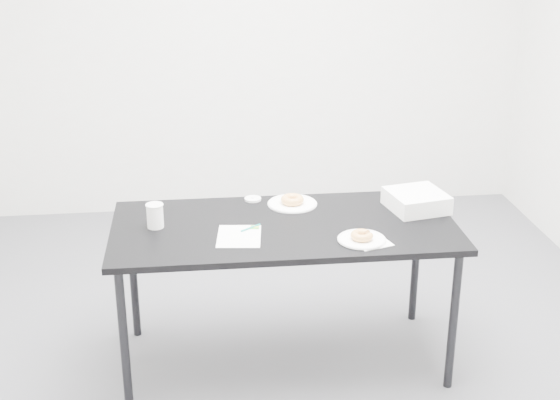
{
  "coord_description": "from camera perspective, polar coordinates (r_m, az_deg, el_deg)",
  "views": [
    {
      "loc": [
        -0.44,
        -3.52,
        2.24
      ],
      "look_at": [
        -0.02,
        0.02,
        0.82
      ],
      "focal_mm": 50.0,
      "sensor_mm": 36.0,
      "label": 1
    }
  ],
  "objects": [
    {
      "name": "floor",
      "position": [
        4.2,
        0.27,
        -10.6
      ],
      "size": [
        4.0,
        4.0,
        0.0
      ],
      "primitive_type": "plane",
      "color": "#4D4D52",
      "rests_on": "ground"
    },
    {
      "name": "bakery_box",
      "position": [
        3.96,
        9.95,
        -0.04
      ],
      "size": [
        0.31,
        0.31,
        0.09
      ],
      "primitive_type": "cube",
      "rotation": [
        0.0,
        0.0,
        0.2
      ],
      "color": "white",
      "rests_on": "table"
    },
    {
      "name": "logo_patch",
      "position": [
        3.7,
        -1.86,
        -2.0
      ],
      "size": [
        0.05,
        0.05,
        0.0
      ],
      "primitive_type": "cube",
      "rotation": [
        0.0,
        0.0,
        -0.12
      ],
      "color": "green",
      "rests_on": "scorecard"
    },
    {
      "name": "wall_back",
      "position": [
        5.61,
        -2.29,
        12.51
      ],
      "size": [
        4.0,
        0.02,
        2.7
      ],
      "primitive_type": "cube",
      "color": "silver",
      "rests_on": "floor"
    },
    {
      "name": "plate_far",
      "position": [
        3.97,
        0.9,
        -0.28
      ],
      "size": [
        0.25,
        0.25,
        0.01
      ],
      "primitive_type": "cylinder",
      "color": "white",
      "rests_on": "table"
    },
    {
      "name": "pen",
      "position": [
        3.69,
        -2.16,
        -2.04
      ],
      "size": [
        0.1,
        0.08,
        0.01
      ],
      "primitive_type": "cylinder",
      "rotation": [
        0.0,
        1.57,
        0.64
      ],
      "color": "#0B8076",
      "rests_on": "scorecard"
    },
    {
      "name": "napkin",
      "position": [
        3.58,
        6.69,
        -3.05
      ],
      "size": [
        0.19,
        0.19,
        0.0
      ],
      "primitive_type": "cube",
      "rotation": [
        0.0,
        0.0,
        0.3
      ],
      "color": "white",
      "rests_on": "table"
    },
    {
      "name": "table",
      "position": [
        3.76,
        0.31,
        -2.6
      ],
      "size": [
        1.66,
        0.79,
        0.75
      ],
      "rotation": [
        0.0,
        0.0,
        -0.01
      ],
      "color": "black",
      "rests_on": "floor"
    },
    {
      "name": "coffee_cup",
      "position": [
        3.73,
        -9.13,
        -1.14
      ],
      "size": [
        0.08,
        0.08,
        0.12
      ],
      "primitive_type": "cylinder",
      "color": "white",
      "rests_on": "table"
    },
    {
      "name": "donut_near",
      "position": [
        3.57,
        6.01,
        -2.59
      ],
      "size": [
        0.12,
        0.12,
        0.03
      ],
      "primitive_type": "torus",
      "rotation": [
        0.0,
        0.0,
        0.16
      ],
      "color": "#CB8340",
      "rests_on": "plate_near"
    },
    {
      "name": "donut_far",
      "position": [
        3.96,
        0.91,
        0.03
      ],
      "size": [
        0.16,
        0.16,
        0.04
      ],
      "primitive_type": "torus",
      "rotation": [
        0.0,
        0.0,
        0.41
      ],
      "color": "#CB8340",
      "rests_on": "plate_far"
    },
    {
      "name": "scorecard",
      "position": [
        3.61,
        -3.01,
        -2.66
      ],
      "size": [
        0.23,
        0.27,
        0.0
      ],
      "primitive_type": "cube",
      "rotation": [
        0.0,
        0.0,
        -0.12
      ],
      "color": "white",
      "rests_on": "table"
    },
    {
      "name": "cup_lid",
      "position": [
        4.03,
        -2.0,
        0.07
      ],
      "size": [
        0.09,
        0.09,
        0.01
      ],
      "primitive_type": "cylinder",
      "color": "white",
      "rests_on": "table"
    },
    {
      "name": "plate_near",
      "position": [
        3.58,
        6.0,
        -2.89
      ],
      "size": [
        0.22,
        0.22,
        0.01
      ],
      "primitive_type": "cylinder",
      "color": "white",
      "rests_on": "napkin"
    }
  ]
}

